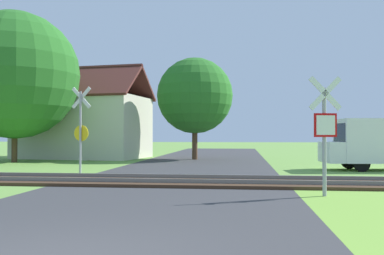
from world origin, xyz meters
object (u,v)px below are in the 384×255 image
at_px(tree_center, 195,96).
at_px(tree_left, 15,75).
at_px(crossing_sign_far, 81,126).
at_px(house, 84,125).
at_px(stop_sign_near, 325,128).
at_px(mail_truck, 384,142).

bearing_deg(tree_center, tree_left, -159.61).
bearing_deg(tree_left, crossing_sign_far, -45.01).
xyz_separation_m(crossing_sign_far, house, (-4.07, 11.05, 0.28)).
xyz_separation_m(crossing_sign_far, tree_left, (-6.32, 6.32, 3.00)).
bearing_deg(tree_left, stop_sign_near, -38.11).
xyz_separation_m(stop_sign_near, crossing_sign_far, (-8.45, 5.27, 0.18)).
xyz_separation_m(stop_sign_near, house, (-12.52, 16.31, 0.46)).
bearing_deg(tree_left, mail_truck, -9.65).
bearing_deg(stop_sign_near, house, -66.77).
distance_m(tree_left, mail_truck, 19.47).
distance_m(crossing_sign_far, tree_center, 10.75).
distance_m(stop_sign_near, tree_left, 19.04).
relative_size(house, tree_center, 1.41).
distance_m(crossing_sign_far, tree_left, 9.43).
height_order(tree_center, mail_truck, tree_center).
bearing_deg(crossing_sign_far, tree_center, 82.73).
bearing_deg(house, tree_left, -107.91).
relative_size(house, mail_truck, 1.76).
bearing_deg(house, stop_sign_near, -44.91).
bearing_deg(tree_center, house, 171.83).
distance_m(stop_sign_near, crossing_sign_far, 9.96).
bearing_deg(crossing_sign_far, tree_left, 146.99).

